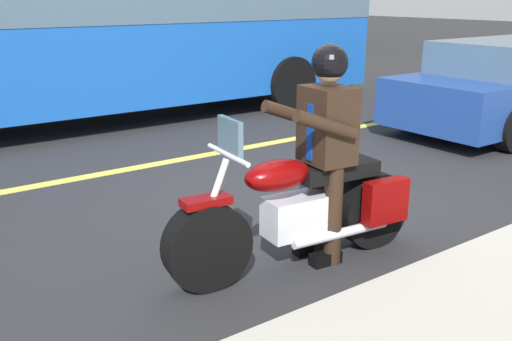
% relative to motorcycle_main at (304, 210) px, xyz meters
% --- Properties ---
extents(ground_plane, '(80.00, 80.00, 0.00)m').
position_rel_motorcycle_main_xyz_m(ground_plane, '(-0.95, -1.26, -0.45)').
color(ground_plane, '#28282B').
extents(lane_center_stripe, '(60.00, 0.16, 0.01)m').
position_rel_motorcycle_main_xyz_m(lane_center_stripe, '(-0.95, -3.26, -0.45)').
color(lane_center_stripe, '#E5DB4C').
rests_on(lane_center_stripe, ground_plane).
extents(motorcycle_main, '(2.22, 0.75, 1.26)m').
position_rel_motorcycle_main_xyz_m(motorcycle_main, '(0.00, 0.00, 0.00)').
color(motorcycle_main, black).
rests_on(motorcycle_main, ground_plane).
extents(rider_main, '(0.66, 0.60, 1.74)m').
position_rel_motorcycle_main_xyz_m(rider_main, '(-0.19, 0.02, 0.58)').
color(rider_main, black).
rests_on(rider_main, ground_plane).
extents(bus_near, '(11.05, 2.70, 3.30)m').
position_rel_motorcycle_main_xyz_m(bus_near, '(-0.40, -6.24, 1.42)').
color(bus_near, blue).
rests_on(bus_near, ground_plane).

